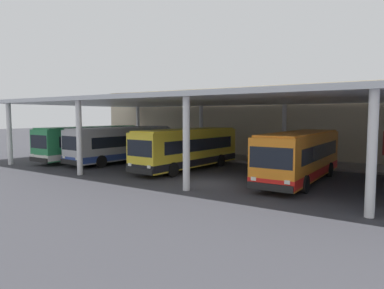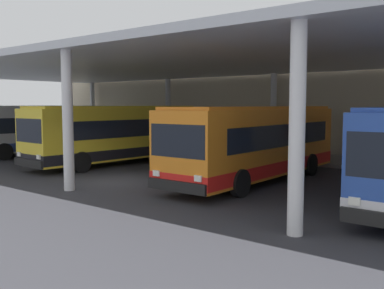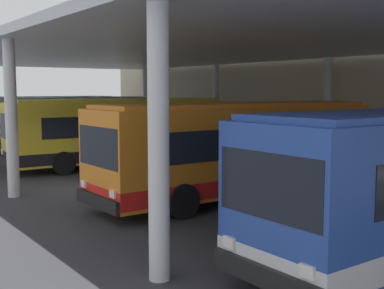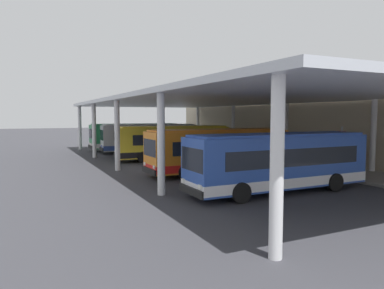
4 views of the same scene
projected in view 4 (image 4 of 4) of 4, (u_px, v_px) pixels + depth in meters
ground_plane at (149, 168)px, 28.06m from camera, size 200.00×200.00×0.00m
platform_kerb at (270, 159)px, 33.12m from camera, size 42.00×4.50×0.18m
station_building_facade at (299, 121)px, 34.24m from camera, size 48.00×1.60×7.16m
canopy_shelter at (211, 102)px, 30.01m from camera, size 40.00×17.00×5.55m
bus_nearest_bay at (135, 136)px, 43.24m from camera, size 2.77×10.54×3.17m
bus_second_bay at (149, 138)px, 40.14m from camera, size 3.22×10.67×3.17m
bus_middle_bay at (173, 142)px, 33.45m from camera, size 3.10×10.65×3.17m
bus_far_bay at (219, 150)px, 25.47m from camera, size 2.80×10.56×3.17m
bus_departing at (279, 162)px, 19.23m from camera, size 2.77×10.54×3.17m
bench_waiting at (292, 156)px, 30.57m from camera, size 1.80×0.45×0.92m
banner_sign at (341, 147)px, 24.74m from camera, size 0.70×0.12×3.20m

